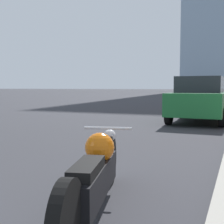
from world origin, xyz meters
The scene contains 3 objects.
motorcycle centered at (2.41, 3.47, 0.40)m, with size 0.88×2.56×0.80m.
parked_car_green centered at (2.37, 12.52, 0.84)m, with size 2.01×3.96×1.68m.
parked_car_red centered at (2.36, 23.60, 0.83)m, with size 2.08×4.00×1.65m.
Camera 1 is at (3.78, 0.62, 1.30)m, focal length 50.00 mm.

